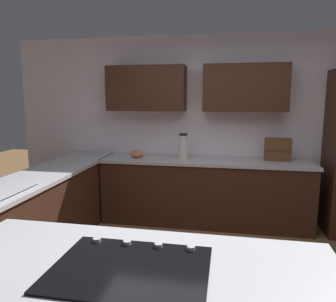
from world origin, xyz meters
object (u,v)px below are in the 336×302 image
object	(u,v)px
mixing_bowl	(137,154)
cooktop	(131,268)
blender	(183,148)
spice_rack	(278,150)

from	to	relation	value
mixing_bowl	cooktop	bearing A→B (deg)	105.40
cooktop	mixing_bowl	world-z (taller)	mixing_bowl
cooktop	mixing_bowl	size ratio (longest dim) A/B	3.88
blender	mixing_bowl	distance (m)	0.66
cooktop	spice_rack	world-z (taller)	spice_rack
spice_rack	mixing_bowl	bearing A→B (deg)	2.94
cooktop	blender	xyz separation A→B (m)	(0.14, -2.85, 0.14)
cooktop	spice_rack	size ratio (longest dim) A/B	2.25
blender	spice_rack	xyz separation A→B (m)	(-1.25, -0.10, 0.00)
cooktop	mixing_bowl	xyz separation A→B (m)	(0.79, -2.85, 0.05)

